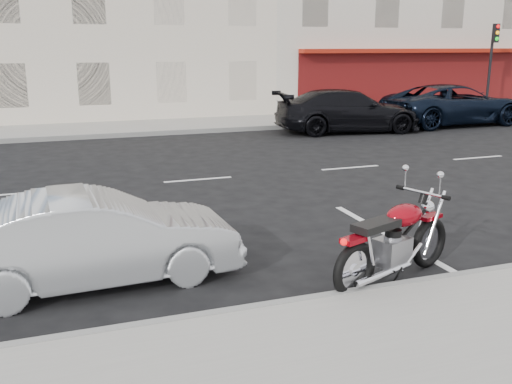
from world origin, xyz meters
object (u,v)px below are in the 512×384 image
motorcycle (431,231)px  suv_far (454,105)px  sedan_silver (97,239)px  traffic_light (492,56)px  fire_hydrant (458,103)px  car_far (348,111)px

motorcycle → suv_far: bearing=30.9°
motorcycle → sedan_silver: bearing=147.6°
traffic_light → fire_hydrant: (-1.50, 0.17, -2.03)m
sedan_silver → suv_far: bearing=-54.4°
motorcycle → car_far: bearing=46.7°
fire_hydrant → motorcycle: bearing=-129.5°
motorcycle → car_far: (5.11, 11.89, 0.24)m
suv_far → car_far: suv_far is taller
sedan_silver → car_far: (9.56, 10.91, 0.15)m
traffic_light → sedan_silver: size_ratio=1.03×
suv_far → car_far: bearing=92.7°
traffic_light → car_far: (-8.59, -2.77, -1.80)m
traffic_light → motorcycle: size_ratio=1.73×
traffic_light → motorcycle: bearing=-133.1°
fire_hydrant → car_far: 7.68m
traffic_light → sedan_silver: bearing=-143.0°
fire_hydrant → motorcycle: motorcycle is taller
motorcycle → sedan_silver: sedan_silver is taller
sedan_silver → car_far: size_ratio=0.71×
sedan_silver → suv_far: (14.41, 11.29, 0.18)m
fire_hydrant → suv_far: size_ratio=0.13×
sedan_silver → car_far: car_far is taller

